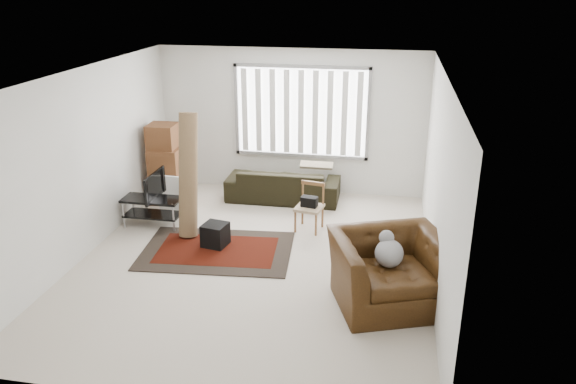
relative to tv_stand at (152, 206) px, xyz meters
name	(u,v)px	position (x,y,z in m)	size (l,w,h in m)	color
room	(262,135)	(1.98, -0.41, 1.41)	(6.00, 6.02, 2.71)	beige
persian_rug	(217,250)	(1.32, -0.73, -0.34)	(2.35, 1.68, 0.02)	black
tv_stand	(152,206)	(0.00, 0.00, 0.00)	(0.96, 0.43, 0.48)	black
tv	(150,185)	(0.00, 0.00, 0.36)	(0.78, 0.10, 0.45)	black
subwoofer	(215,235)	(1.25, -0.56, -0.15)	(0.35, 0.35, 0.35)	black
moving_boxes	(166,167)	(-0.16, 1.05, 0.33)	(0.61, 0.56, 1.45)	brown
white_flatpack	(175,196)	(0.20, 0.49, 0.00)	(0.54, 0.08, 0.68)	silver
rolled_rug	(188,175)	(0.72, -0.16, 0.64)	(0.29, 0.29, 1.95)	brown
sofa	(283,179)	(1.91, 1.53, 0.05)	(2.06, 0.89, 0.79)	black
side_chair	(310,205)	(2.58, 0.32, 0.08)	(0.48, 0.48, 0.78)	#9A8365
armchair	(390,266)	(3.89, -1.69, 0.17)	(1.71, 1.60, 1.02)	#3A210C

